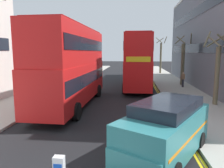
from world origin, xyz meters
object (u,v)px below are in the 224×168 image
object	(u,v)px
double_decker_bus_away	(72,64)
pedestrian_far	(183,79)
double_decker_bus_oncoming	(138,60)
taxi_minivan	(165,130)

from	to	relation	value
double_decker_bus_away	pedestrian_far	distance (m)	13.04
double_decker_bus_away	pedestrian_far	bearing A→B (deg)	41.28
double_decker_bus_oncoming	double_decker_bus_away	bearing A→B (deg)	-120.34
double_decker_bus_away	pedestrian_far	xyz separation A→B (m)	(9.68, 8.50, -2.04)
taxi_minivan	pedestrian_far	size ratio (longest dim) A/B	3.14
double_decker_bus_oncoming	taxi_minivan	world-z (taller)	double_decker_bus_oncoming
double_decker_bus_away	taxi_minivan	size ratio (longest dim) A/B	2.13
double_decker_bus_oncoming	pedestrian_far	bearing A→B (deg)	3.54
double_decker_bus_oncoming	taxi_minivan	bearing A→B (deg)	-87.33
double_decker_bus_away	taxi_minivan	bearing A→B (deg)	-53.10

